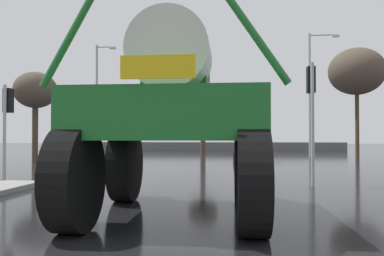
% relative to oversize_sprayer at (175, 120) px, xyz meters
% --- Properties ---
extents(ground_plane, '(120.00, 120.00, 0.00)m').
position_rel_oversize_sprayer_xyz_m(ground_plane, '(-1.07, 11.61, -1.90)').
color(ground_plane, black).
extents(oversize_sprayer, '(4.01, 4.93, 3.85)m').
position_rel_oversize_sprayer_xyz_m(oversize_sprayer, '(0.00, 0.00, 0.00)').
color(oversize_sprayer, black).
rests_on(oversize_sprayer, ground).
extents(sedan_ahead, '(2.23, 4.26, 1.52)m').
position_rel_oversize_sprayer_xyz_m(sedan_ahead, '(2.25, 15.73, -1.19)').
color(sedan_ahead, maroon).
rests_on(sedan_ahead, ground).
extents(traffic_signal_near_left, '(0.24, 0.54, 3.32)m').
position_rel_oversize_sprayer_xyz_m(traffic_signal_near_left, '(-6.60, 5.07, 0.52)').
color(traffic_signal_near_left, '#A8AAAF').
rests_on(traffic_signal_near_left, ground).
extents(traffic_signal_near_right, '(0.24, 0.54, 3.89)m').
position_rel_oversize_sprayer_xyz_m(traffic_signal_near_right, '(3.63, 5.06, 0.94)').
color(traffic_signal_near_right, '#A8AAAF').
rests_on(traffic_signal_near_right, ground).
extents(streetlight_far_left, '(1.64, 0.24, 8.71)m').
position_rel_oversize_sprayer_xyz_m(streetlight_far_left, '(-9.43, 22.18, 2.88)').
color(streetlight_far_left, '#A8AAAF').
rests_on(streetlight_far_left, ground).
extents(streetlight_far_right, '(2.25, 0.24, 9.26)m').
position_rel_oversize_sprayer_xyz_m(streetlight_far_right, '(7.01, 22.39, 3.23)').
color(streetlight_far_right, '#A8AAAF').
rests_on(streetlight_far_right, ground).
extents(bare_tree_left, '(2.54, 2.54, 5.39)m').
position_rel_oversize_sprayer_xyz_m(bare_tree_left, '(-10.61, 14.60, 2.33)').
color(bare_tree_left, '#473828').
rests_on(bare_tree_left, ground).
extents(bare_tree_right, '(3.81, 3.81, 7.64)m').
position_rel_oversize_sprayer_xyz_m(bare_tree_right, '(9.64, 20.40, 4.09)').
color(bare_tree_right, '#473828').
rests_on(bare_tree_right, ground).
extents(bare_tree_far_center, '(2.52, 2.52, 5.96)m').
position_rel_oversize_sprayer_xyz_m(bare_tree_far_center, '(-1.39, 25.17, 2.84)').
color(bare_tree_far_center, '#473828').
rests_on(bare_tree_far_center, ground).
extents(roadside_barrier, '(26.90, 0.24, 0.90)m').
position_rel_oversize_sprayer_xyz_m(roadside_barrier, '(-1.07, 32.77, -1.45)').
color(roadside_barrier, '#59595B').
rests_on(roadside_barrier, ground).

